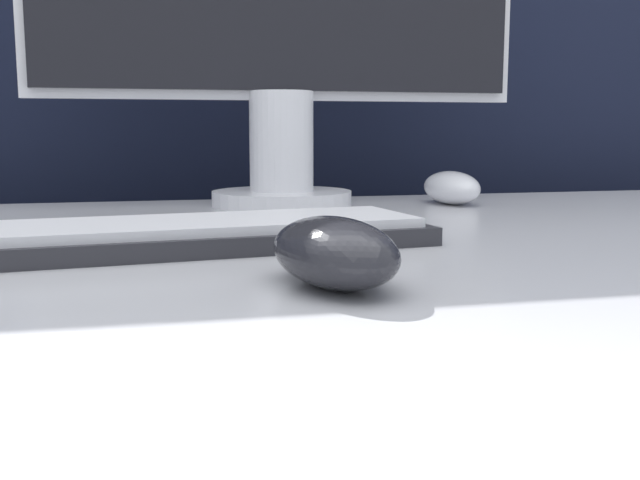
{
  "coord_description": "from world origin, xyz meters",
  "views": [
    {
      "loc": [
        -0.08,
        -0.61,
        0.85
      ],
      "look_at": [
        0.04,
        -0.11,
        0.78
      ],
      "focal_mm": 42.0,
      "sensor_mm": 36.0,
      "label": 1
    }
  ],
  "objects_px": {
    "keyboard": "(190,235)",
    "monitor": "(280,1)",
    "computer_mouse_near": "(334,252)",
    "computer_mouse_far": "(451,188)"
  },
  "relations": [
    {
      "from": "monitor",
      "to": "computer_mouse_far",
      "type": "bearing_deg",
      "value": -8.66
    },
    {
      "from": "keyboard",
      "to": "computer_mouse_far",
      "type": "height_order",
      "value": "computer_mouse_far"
    },
    {
      "from": "computer_mouse_near",
      "to": "keyboard",
      "type": "bearing_deg",
      "value": 104.88
    },
    {
      "from": "computer_mouse_near",
      "to": "monitor",
      "type": "relative_size",
      "value": 0.21
    },
    {
      "from": "monitor",
      "to": "keyboard",
      "type": "bearing_deg",
      "value": -113.1
    },
    {
      "from": "keyboard",
      "to": "monitor",
      "type": "bearing_deg",
      "value": 60.18
    },
    {
      "from": "computer_mouse_near",
      "to": "monitor",
      "type": "bearing_deg",
      "value": 74.17
    },
    {
      "from": "keyboard",
      "to": "monitor",
      "type": "distance_m",
      "value": 0.45
    },
    {
      "from": "keyboard",
      "to": "monitor",
      "type": "height_order",
      "value": "monitor"
    },
    {
      "from": "computer_mouse_near",
      "to": "computer_mouse_far",
      "type": "distance_m",
      "value": 0.57
    }
  ]
}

